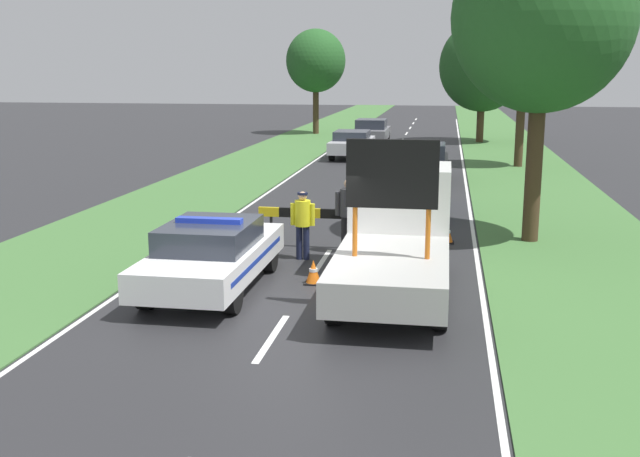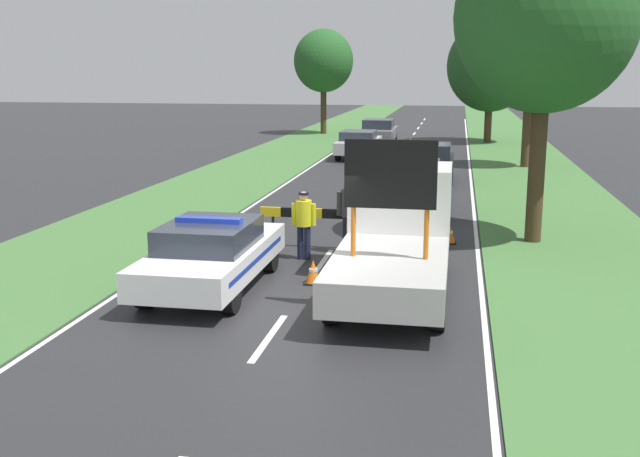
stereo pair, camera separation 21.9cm
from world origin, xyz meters
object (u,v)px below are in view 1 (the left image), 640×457
police_car (212,254)px  roadside_tree_near_right (523,70)px  police_officer (303,219)px  queued_car_sedan_black (423,161)px  pedestrian_civilian (349,210)px  traffic_cone_near_police (313,272)px  queued_car_hatch_blue (407,185)px  roadside_tree_mid_right (483,66)px  road_barrier (321,216)px  queued_car_suv_grey (371,131)px  traffic_cone_centre_front (447,233)px  roadside_tree_mid_left (543,18)px  work_truck (397,233)px  roadside_tree_near_left (316,61)px  queued_car_sedan_silver (352,143)px

police_car → roadside_tree_near_right: size_ratio=0.79×
police_officer → queued_car_sedan_black: 13.47m
pedestrian_civilian → traffic_cone_near_police: 2.89m
queued_car_hatch_blue → roadside_tree_mid_right: roadside_tree_mid_right is taller
traffic_cone_near_police → road_barrier: bearing=96.8°
pedestrian_civilian → queued_car_suv_grey: (-2.11, 26.52, -0.28)m
police_officer → traffic_cone_centre_front: bearing=-174.4°
queued_car_suv_grey → roadside_tree_mid_left: 25.84m
road_barrier → queued_car_sedan_black: bearing=81.3°
queued_car_hatch_blue → roadside_tree_near_right: roadside_tree_near_right is taller
queued_car_hatch_blue → work_truck: bearing=91.6°
traffic_cone_near_police → queued_car_hatch_blue: queued_car_hatch_blue is taller
police_officer → roadside_tree_mid_left: 7.63m
roadside_tree_near_left → roadside_tree_near_right: bearing=-52.6°
traffic_cone_centre_front → queued_car_sedan_black: size_ratio=0.12×
queued_car_sedan_black → queued_car_sedan_silver: (-3.76, 7.28, -0.03)m
queued_car_sedan_silver → roadside_tree_near_right: (7.88, -2.41, 3.59)m
police_officer → queued_car_sedan_black: bearing=-128.8°
traffic_cone_near_police → traffic_cone_centre_front: size_ratio=1.02×
pedestrian_civilian → traffic_cone_near_police: bearing=-125.5°
traffic_cone_centre_front → queued_car_hatch_blue: queued_car_hatch_blue is taller
roadside_tree_mid_right → road_barrier: bearing=-99.8°
police_car → roadside_tree_mid_right: size_ratio=0.66×
work_truck → road_barrier: 3.69m
queued_car_sedan_black → roadside_tree_near_left: bearing=-69.0°
traffic_cone_centre_front → queued_car_suv_grey: 25.43m
roadside_tree_near_right → roadside_tree_mid_left: roadside_tree_mid_left is taller
roadside_tree_mid_right → queued_car_suv_grey: bearing=-159.5°
work_truck → queued_car_sedan_black: 15.20m
queued_car_sedan_black → queued_car_sedan_silver: queued_car_sedan_black is taller
roadside_tree_near_right → roadside_tree_mid_left: bearing=-93.9°
queued_car_suv_grey → roadside_tree_near_left: bearing=-56.1°
queued_car_suv_grey → roadside_tree_near_right: size_ratio=0.72×
police_officer → queued_car_hatch_blue: 6.92m
work_truck → roadside_tree_mid_left: size_ratio=0.71×
traffic_cone_near_police → queued_car_hatch_blue: bearing=80.4°
police_officer → roadside_tree_mid_right: size_ratio=0.22×
traffic_cone_near_police → queued_car_suv_grey: queued_car_suv_grey is taller
work_truck → roadside_tree_mid_left: (3.11, 4.70, 4.43)m
traffic_cone_near_police → queued_car_sedan_black: queued_car_sedan_black is taller
roadside_tree_near_left → roadside_tree_mid_left: bearing=-70.5°
queued_car_sedan_black → roadside_tree_mid_left: size_ratio=0.53×
road_barrier → roadside_tree_mid_right: (4.95, 28.54, 3.70)m
police_car → pedestrian_civilian: (2.30, 3.45, 0.33)m
traffic_cone_centre_front → police_car: bearing=-133.3°
work_truck → traffic_cone_centre_front: work_truck is taller
pedestrian_civilian → traffic_cone_near_police: (-0.37, -2.74, -0.81)m
police_officer → roadside_tree_near_right: (6.44, 18.14, 3.36)m
road_barrier → queued_car_suv_grey: bearing=94.2°
traffic_cone_centre_front → roadside_tree_near_right: size_ratio=0.08×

